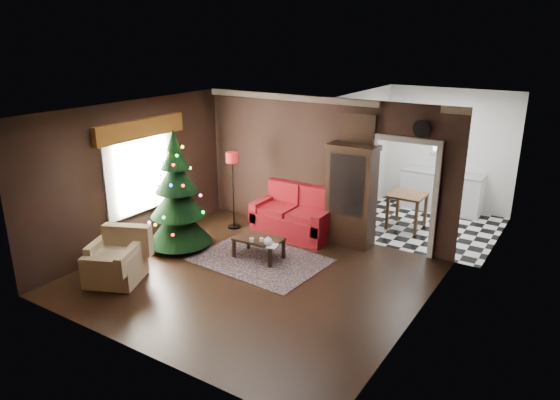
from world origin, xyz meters
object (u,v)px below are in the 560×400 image
Objects in this scene: floor_lamp at (233,191)px; armchair at (114,256)px; teapot at (268,241)px; christmas_tree at (177,196)px; wall_clock at (422,129)px; kitchen_table at (407,211)px; curio_cabinet at (351,198)px; loveseat at (294,212)px; coffee_table at (259,248)px.

floor_lamp reaches higher than armchair.
christmas_tree is at bearing -174.03° from teapot.
armchair is 2.59m from teapot.
wall_clock is 0.43× the size of kitchen_table.
wall_clock reaches higher than kitchen_table.
teapot is 3.34m from wall_clock.
christmas_tree is at bearing 69.01° from armchair.
floor_lamp is at bearing -168.53° from wall_clock.
armchair is 2.77× the size of wall_clock.
curio_cabinet is at bearing 66.57° from teapot.
floor_lamp is 2.19× the size of kitchen_table.
teapot is at bearing 5.97° from christmas_tree.
kitchen_table is at bearing 113.75° from wall_clock.
floor_lamp reaches higher than kitchen_table.
teapot is 0.56× the size of wall_clock.
floor_lamp is 1.43m from christmas_tree.
teapot is 3.48m from kitchen_table.
loveseat is 2.38m from christmas_tree.
christmas_tree is at bearing -131.50° from loveseat.
wall_clock reaches higher than armchair.
wall_clock is at bearing -66.25° from kitchen_table.
armchair is at bearing -126.11° from coffee_table.
armchair is 2.54m from coffee_table.
wall_clock is at bearing 44.58° from teapot.
armchair reaches higher than coffee_table.
loveseat is at bearing -170.34° from wall_clock.
wall_clock is at bearing 11.47° from floor_lamp.
kitchen_table is (-0.55, 1.25, -2.00)m from wall_clock.
floor_lamp is at bearing 62.94° from armchair.
kitchen_table is at bearing 65.56° from curio_cabinet.
christmas_tree is 4.79m from kitchen_table.
teapot is (1.84, 1.83, 0.03)m from armchair.
curio_cabinet reaches higher than floor_lamp.
floor_lamp is 3.70m from kitchen_table.
coffee_table is (-1.11, -1.54, -0.74)m from curio_cabinet.
wall_clock reaches higher than coffee_table.
kitchen_table is at bearing 33.02° from armchair.
loveseat is 1.96× the size of coffee_table.
christmas_tree reaches higher than armchair.
floor_lamp is 4.02m from wall_clock.
wall_clock is (2.31, 1.72, 2.17)m from coffee_table.
armchair is at bearing -135.25° from wall_clock.
loveseat is 0.72× the size of christmas_tree.
wall_clock is (1.96, 1.93, 1.89)m from teapot.
christmas_tree is (-1.53, -1.73, 0.55)m from loveseat.
christmas_tree is (-2.68, -1.95, 0.10)m from curio_cabinet.
christmas_tree is (-0.25, -1.39, 0.22)m from floor_lamp.
teapot is at bearing -75.64° from loveseat.
christmas_tree is 2.65× the size of armchair.
teapot is (-0.76, -1.75, -0.46)m from curio_cabinet.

